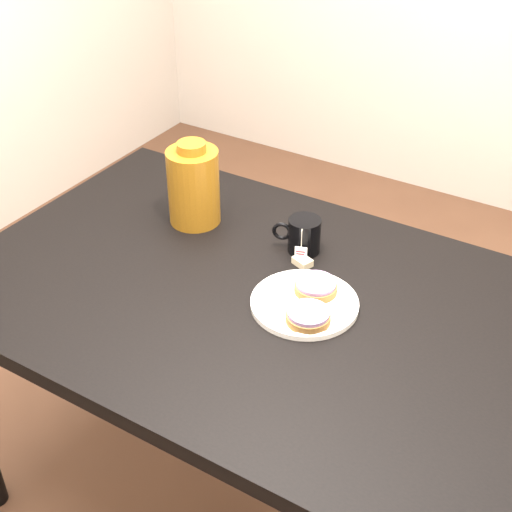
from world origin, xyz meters
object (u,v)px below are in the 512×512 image
(mug, at_px, (303,235))
(bagel_package, at_px, (194,186))
(bagel_back, at_px, (316,287))
(bagel_front, at_px, (308,316))
(table, at_px, (258,321))
(teabag_pouch, at_px, (302,262))
(plate, at_px, (305,303))

(mug, distance_m, bagel_package, 0.32)
(bagel_back, relative_size, bagel_front, 1.06)
(bagel_front, height_order, bagel_package, bagel_package)
(table, bearing_deg, bagel_front, -15.92)
(bagel_back, relative_size, bagel_package, 0.58)
(bagel_back, xyz_separation_m, teabag_pouch, (-0.08, 0.09, -0.02))
(mug, height_order, teabag_pouch, mug)
(bagel_back, xyz_separation_m, mug, (-0.11, 0.15, 0.02))
(bagel_back, distance_m, bagel_front, 0.11)
(bagel_package, bearing_deg, bagel_back, -16.50)
(bagel_front, height_order, mug, mug)
(bagel_back, bearing_deg, bagel_package, 163.50)
(teabag_pouch, distance_m, bagel_package, 0.35)
(table, xyz_separation_m, mug, (0.00, 0.21, 0.13))
(plate, relative_size, teabag_pouch, 5.35)
(plate, xyz_separation_m, bagel_package, (-0.42, 0.17, 0.10))
(bagel_package, bearing_deg, bagel_front, -26.38)
(mug, bearing_deg, bagel_front, -78.39)
(teabag_pouch, bearing_deg, mug, 117.37)
(plate, height_order, bagel_package, bagel_package)
(bagel_front, distance_m, bagel_package, 0.51)
(table, distance_m, teabag_pouch, 0.18)
(mug, height_order, bagel_package, bagel_package)
(teabag_pouch, relative_size, bagel_package, 0.20)
(table, relative_size, bagel_front, 11.36)
(teabag_pouch, bearing_deg, bagel_front, -58.74)
(plate, bearing_deg, bagel_package, 157.89)
(plate, xyz_separation_m, mug, (-0.11, 0.19, 0.04))
(table, bearing_deg, teabag_pouch, 77.47)
(plate, height_order, teabag_pouch, same)
(plate, bearing_deg, bagel_front, -55.74)
(table, distance_m, bagel_back, 0.17)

